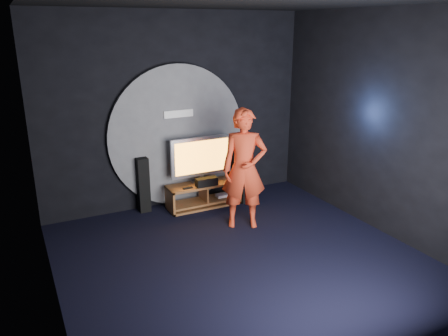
# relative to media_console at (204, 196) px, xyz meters

# --- Properties ---
(floor) EXTENTS (5.00, 5.00, 0.00)m
(floor) POSITION_rel_media_console_xyz_m (-0.32, -2.05, -0.20)
(floor) COLOR black
(floor) RESTS_ON ground
(back_wall) EXTENTS (5.00, 0.04, 3.50)m
(back_wall) POSITION_rel_media_console_xyz_m (-0.32, 0.45, 1.55)
(back_wall) COLOR black
(back_wall) RESTS_ON ground
(front_wall) EXTENTS (5.00, 0.04, 3.50)m
(front_wall) POSITION_rel_media_console_xyz_m (-0.32, -4.55, 1.55)
(front_wall) COLOR black
(front_wall) RESTS_ON ground
(left_wall) EXTENTS (0.04, 5.00, 3.50)m
(left_wall) POSITION_rel_media_console_xyz_m (-2.82, -2.05, 1.55)
(left_wall) COLOR black
(left_wall) RESTS_ON ground
(right_wall) EXTENTS (0.04, 5.00, 3.50)m
(right_wall) POSITION_rel_media_console_xyz_m (2.18, -2.05, 1.55)
(right_wall) COLOR black
(right_wall) RESTS_ON ground
(ceiling) EXTENTS (5.00, 5.00, 0.01)m
(ceiling) POSITION_rel_media_console_xyz_m (-0.32, -2.05, 3.31)
(ceiling) COLOR black
(ceiling) RESTS_ON back_wall
(wall_disc_panel) EXTENTS (2.60, 0.11, 2.60)m
(wall_disc_panel) POSITION_rel_media_console_xyz_m (-0.32, 0.39, 1.11)
(wall_disc_panel) COLOR #515156
(wall_disc_panel) RESTS_ON ground
(media_console) EXTENTS (1.37, 0.45, 0.45)m
(media_console) POSITION_rel_media_console_xyz_m (0.00, 0.00, 0.00)
(media_console) COLOR brown
(media_console) RESTS_ON ground
(tv) EXTENTS (1.18, 0.22, 0.87)m
(tv) POSITION_rel_media_console_xyz_m (-0.01, 0.07, 0.73)
(tv) COLOR #B0AFB6
(tv) RESTS_ON media_console
(center_speaker) EXTENTS (0.40, 0.15, 0.15)m
(center_speaker) POSITION_rel_media_console_xyz_m (-0.01, -0.14, 0.33)
(center_speaker) COLOR black
(center_speaker) RESTS_ON media_console
(remote) EXTENTS (0.18, 0.05, 0.02)m
(remote) POSITION_rel_media_console_xyz_m (-0.37, -0.12, 0.27)
(remote) COLOR black
(remote) RESTS_ON media_console
(tower_speaker_left) EXTENTS (0.20, 0.22, 1.01)m
(tower_speaker_left) POSITION_rel_media_console_xyz_m (-1.06, 0.29, 0.31)
(tower_speaker_left) COLOR black
(tower_speaker_left) RESTS_ON ground
(tower_speaker_right) EXTENTS (0.20, 0.22, 1.01)m
(tower_speaker_right) POSITION_rel_media_console_xyz_m (0.77, 0.21, 0.31)
(tower_speaker_right) COLOR black
(tower_speaker_right) RESTS_ON ground
(subwoofer) EXTENTS (0.31, 0.31, 0.34)m
(subwoofer) POSITION_rel_media_console_xyz_m (0.84, -0.11, -0.03)
(subwoofer) COLOR black
(subwoofer) RESTS_ON ground
(player) EXTENTS (0.86, 0.74, 1.99)m
(player) POSITION_rel_media_console_xyz_m (0.26, -1.05, 0.80)
(player) COLOR red
(player) RESTS_ON ground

